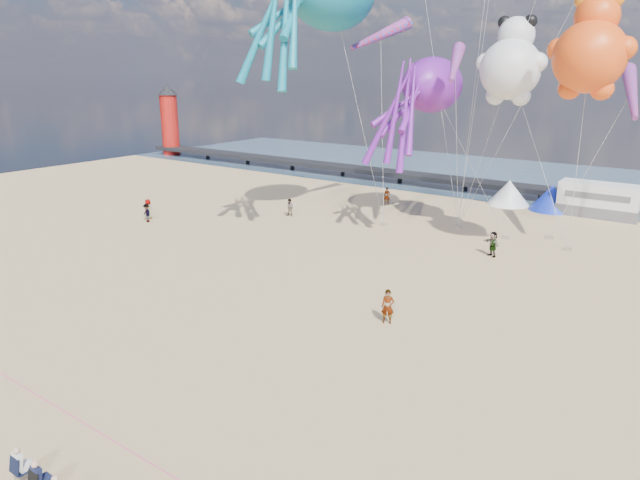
{
  "coord_description": "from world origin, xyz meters",
  "views": [
    {
      "loc": [
        14.87,
        -14.67,
        12.51
      ],
      "look_at": [
        -0.05,
        6.0,
        4.93
      ],
      "focal_mm": 32.0,
      "sensor_mm": 36.0,
      "label": 1
    }
  ],
  "objects_px": {
    "tent_blue": "(552,198)",
    "beachgoer_1": "(290,208)",
    "motorhome_0": "(599,200)",
    "beachgoer_0": "(148,209)",
    "kite_panda": "(510,69)",
    "windsock_right": "(455,64)",
    "beachgoer_4": "(493,244)",
    "standing_person": "(388,307)",
    "windsock_mid": "(632,92)",
    "sandbag_e": "(458,227)",
    "lighthouse": "(170,125)",
    "kite_octopus_purple": "(433,85)",
    "sandbag_c": "(568,249)",
    "tent_white": "(509,192)",
    "sandbag_d": "(550,237)",
    "beachgoer_5": "(387,196)",
    "sandbag_b": "(505,237)",
    "kite_teddy_orange": "(590,57)",
    "windsock_left": "(381,35)",
    "beachgoer_2": "(147,213)",
    "sandbag_a": "(384,224)"
  },
  "relations": [
    {
      "from": "sandbag_e",
      "to": "beachgoer_4",
      "type": "bearing_deg",
      "value": -49.29
    },
    {
      "from": "sandbag_e",
      "to": "kite_teddy_orange",
      "type": "height_order",
      "value": "kite_teddy_orange"
    },
    {
      "from": "beachgoer_2",
      "to": "sandbag_e",
      "type": "bearing_deg",
      "value": 43.62
    },
    {
      "from": "kite_panda",
      "to": "windsock_right",
      "type": "xyz_separation_m",
      "value": [
        -2.76,
        -3.12,
        0.36
      ]
    },
    {
      "from": "windsock_right",
      "to": "kite_octopus_purple",
      "type": "bearing_deg",
      "value": 110.45
    },
    {
      "from": "beachgoer_1",
      "to": "sandbag_c",
      "type": "xyz_separation_m",
      "value": [
        22.72,
        3.82,
        -0.69
      ]
    },
    {
      "from": "sandbag_b",
      "to": "kite_teddy_orange",
      "type": "distance_m",
      "value": 15.34
    },
    {
      "from": "sandbag_d",
      "to": "sandbag_e",
      "type": "relative_size",
      "value": 1.0
    },
    {
      "from": "windsock_left",
      "to": "tent_blue",
      "type": "bearing_deg",
      "value": 64.15
    },
    {
      "from": "tent_white",
      "to": "sandbag_e",
      "type": "distance_m",
      "value": 11.11
    },
    {
      "from": "lighthouse",
      "to": "windsock_right",
      "type": "distance_m",
      "value": 58.96
    },
    {
      "from": "kite_panda",
      "to": "windsock_right",
      "type": "bearing_deg",
      "value": -129.9
    },
    {
      "from": "sandbag_d",
      "to": "sandbag_e",
      "type": "distance_m",
      "value": 7.11
    },
    {
      "from": "kite_octopus_purple",
      "to": "sandbag_c",
      "type": "bearing_deg",
      "value": 7.96
    },
    {
      "from": "beachgoer_5",
      "to": "sandbag_b",
      "type": "xyz_separation_m",
      "value": [
        13.3,
        -4.97,
        -0.74
      ]
    },
    {
      "from": "sandbag_c",
      "to": "windsock_right",
      "type": "height_order",
      "value": "windsock_right"
    },
    {
      "from": "motorhome_0",
      "to": "kite_teddy_orange",
      "type": "xyz_separation_m",
      "value": [
        1.28,
        -17.46,
        11.78
      ]
    },
    {
      "from": "beachgoer_4",
      "to": "kite_teddy_orange",
      "type": "relative_size",
      "value": 0.25
    },
    {
      "from": "windsock_left",
      "to": "beachgoer_2",
      "type": "bearing_deg",
      "value": -118.87
    },
    {
      "from": "beachgoer_0",
      "to": "sandbag_e",
      "type": "xyz_separation_m",
      "value": [
        23.39,
        12.96,
        -0.76
      ]
    },
    {
      "from": "sandbag_a",
      "to": "sandbag_e",
      "type": "relative_size",
      "value": 1.0
    },
    {
      "from": "kite_octopus_purple",
      "to": "windsock_mid",
      "type": "bearing_deg",
      "value": 11.81
    },
    {
      "from": "beachgoer_0",
      "to": "lighthouse",
      "type": "bearing_deg",
      "value": -55.24
    },
    {
      "from": "tent_blue",
      "to": "beachgoer_1",
      "type": "height_order",
      "value": "tent_blue"
    },
    {
      "from": "sandbag_e",
      "to": "tent_blue",
      "type": "bearing_deg",
      "value": 67.84
    },
    {
      "from": "beachgoer_2",
      "to": "kite_panda",
      "type": "xyz_separation_m",
      "value": [
        26.42,
        11.49,
        11.81
      ]
    },
    {
      "from": "lighthouse",
      "to": "sandbag_b",
      "type": "distance_m",
      "value": 60.03
    },
    {
      "from": "sandbag_a",
      "to": "motorhome_0",
      "type": "bearing_deg",
      "value": 45.3
    },
    {
      "from": "windsock_left",
      "to": "beachgoer_5",
      "type": "bearing_deg",
      "value": 127.93
    },
    {
      "from": "standing_person",
      "to": "sandbag_e",
      "type": "distance_m",
      "value": 20.19
    },
    {
      "from": "sandbag_c",
      "to": "kite_teddy_orange",
      "type": "distance_m",
      "value": 14.19
    },
    {
      "from": "beachgoer_2",
      "to": "sandbag_b",
      "type": "relative_size",
      "value": 3.21
    },
    {
      "from": "kite_octopus_purple",
      "to": "windsock_left",
      "type": "distance_m",
      "value": 6.09
    },
    {
      "from": "beachgoer_0",
      "to": "kite_panda",
      "type": "distance_m",
      "value": 31.55
    },
    {
      "from": "windsock_left",
      "to": "motorhome_0",
      "type": "bearing_deg",
      "value": 56.07
    },
    {
      "from": "beachgoer_0",
      "to": "sandbag_b",
      "type": "bearing_deg",
      "value": -168.64
    },
    {
      "from": "tent_blue",
      "to": "windsock_mid",
      "type": "xyz_separation_m",
      "value": [
        6.9,
        -11.5,
        9.97
      ]
    },
    {
      "from": "lighthouse",
      "to": "kite_teddy_orange",
      "type": "bearing_deg",
      "value": -18.74
    },
    {
      "from": "beachgoer_4",
      "to": "windsock_right",
      "type": "relative_size",
      "value": 0.39
    },
    {
      "from": "standing_person",
      "to": "windsock_mid",
      "type": "distance_m",
      "value": 22.91
    },
    {
      "from": "kite_octopus_purple",
      "to": "windsock_left",
      "type": "relative_size",
      "value": 1.73
    },
    {
      "from": "motorhome_0",
      "to": "beachgoer_0",
      "type": "distance_m",
      "value": 39.91
    },
    {
      "from": "tent_white",
      "to": "windsock_right",
      "type": "height_order",
      "value": "windsock_right"
    },
    {
      "from": "tent_blue",
      "to": "windsock_left",
      "type": "xyz_separation_m",
      "value": [
        -12.02,
        -11.71,
        14.1
      ]
    },
    {
      "from": "sandbag_b",
      "to": "tent_blue",
      "type": "bearing_deg",
      "value": 88.66
    },
    {
      "from": "sandbag_c",
      "to": "kite_panda",
      "type": "distance_m",
      "value": 13.52
    },
    {
      "from": "sandbag_c",
      "to": "kite_teddy_orange",
      "type": "bearing_deg",
      "value": -80.62
    },
    {
      "from": "sandbag_e",
      "to": "motorhome_0",
      "type": "bearing_deg",
      "value": 52.42
    },
    {
      "from": "sandbag_d",
      "to": "windsock_right",
      "type": "bearing_deg",
      "value": -131.61
    },
    {
      "from": "sandbag_c",
      "to": "windsock_right",
      "type": "distance_m",
      "value": 15.61
    }
  ]
}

